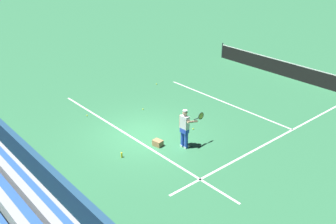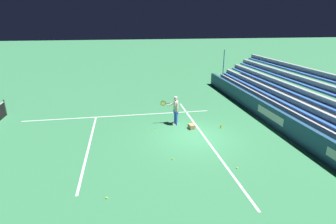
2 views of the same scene
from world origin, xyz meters
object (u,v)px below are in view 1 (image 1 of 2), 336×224
object	(u,v)px
tennis_ball_on_baseline	(87,115)
water_bottle	(122,155)
ball_box_cardboard	(158,143)
tennis_net	(289,70)
tennis_player	(185,128)
tennis_ball_midcourt	(193,129)
tennis_ball_stray_back	(143,109)
tennis_ball_near_player	(157,84)

from	to	relation	value
tennis_ball_on_baseline	water_bottle	bearing A→B (deg)	-12.05
ball_box_cardboard	tennis_net	distance (m)	11.52
tennis_player	tennis_ball_midcourt	bearing A→B (deg)	123.52
tennis_player	tennis_net	size ratio (longest dim) A/B	0.15
tennis_ball_midcourt	water_bottle	xyz separation A→B (m)	(-0.13, -3.87, 0.08)
tennis_player	tennis_ball_midcourt	size ratio (longest dim) A/B	25.98
tennis_net	tennis_player	bearing A→B (deg)	-79.32
tennis_player	ball_box_cardboard	xyz separation A→B (m)	(-0.83, -0.79, -0.76)
ball_box_cardboard	water_bottle	size ratio (longest dim) A/B	1.82
tennis_player	tennis_ball_stray_back	world-z (taller)	tennis_player
tennis_ball_near_player	water_bottle	xyz separation A→B (m)	(5.40, -6.24, 0.08)
tennis_net	tennis_ball_near_player	bearing A→B (deg)	-122.65
ball_box_cardboard	tennis_ball_stray_back	size ratio (longest dim) A/B	6.06
tennis_ball_near_player	water_bottle	world-z (taller)	water_bottle
tennis_ball_near_player	tennis_ball_midcourt	world-z (taller)	same
tennis_ball_midcourt	tennis_net	distance (m)	9.36
ball_box_cardboard	tennis_ball_near_player	distance (m)	7.22
ball_box_cardboard	tennis_ball_on_baseline	bearing A→B (deg)	-170.16
ball_box_cardboard	tennis_ball_on_baseline	distance (m)	4.59
tennis_ball_stray_back	water_bottle	world-z (taller)	water_bottle
tennis_ball_on_baseline	tennis_ball_stray_back	world-z (taller)	same
tennis_ball_midcourt	water_bottle	size ratio (longest dim) A/B	0.30
water_bottle	tennis_ball_on_baseline	bearing A→B (deg)	167.95
tennis_player	tennis_ball_midcourt	xyz separation A→B (m)	(-0.91, 1.38, -0.86)
tennis_player	tennis_ball_midcourt	distance (m)	1.87
tennis_ball_stray_back	ball_box_cardboard	bearing A→B (deg)	-27.87
ball_box_cardboard	tennis_ball_near_player	size ratio (longest dim) A/B	6.06
tennis_ball_near_player	water_bottle	bearing A→B (deg)	-49.15
tennis_net	water_bottle	bearing A→B (deg)	-85.80
tennis_ball_on_baseline	tennis_net	world-z (taller)	tennis_net
tennis_player	tennis_net	distance (m)	10.86
tennis_net	tennis_ball_stray_back	bearing A→B (deg)	-102.35
tennis_ball_stray_back	tennis_player	bearing A→B (deg)	-13.09
tennis_player	tennis_ball_near_player	bearing A→B (deg)	149.80
tennis_ball_on_baseline	tennis_net	distance (m)	12.70
water_bottle	tennis_net	distance (m)	13.20
ball_box_cardboard	water_bottle	world-z (taller)	ball_box_cardboard
ball_box_cardboard	tennis_ball_near_player	world-z (taller)	ball_box_cardboard
water_bottle	tennis_net	xyz separation A→B (m)	(-0.97, 13.16, 0.38)
ball_box_cardboard	tennis_player	bearing A→B (deg)	43.43
tennis_ball_midcourt	tennis_ball_stray_back	xyz separation A→B (m)	(-3.22, -0.42, 0.00)
tennis_ball_on_baseline	water_bottle	distance (m)	4.41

